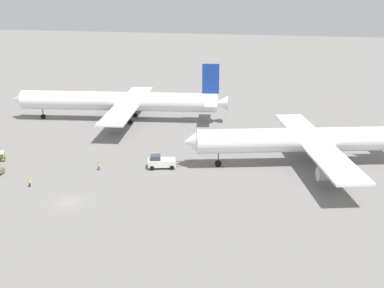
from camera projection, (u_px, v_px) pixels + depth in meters
name	position (u px, v px, depth m)	size (l,w,h in m)	color
ground_plane	(69.00, 202.00, 80.90)	(600.00, 600.00, 0.00)	slate
airliner_at_gate_left	(121.00, 102.00, 128.60)	(58.12, 43.61, 15.56)	white
airliner_being_pushed	(308.00, 140.00, 96.40)	(47.91, 43.54, 16.41)	white
pushback_tug	(161.00, 162.00, 95.98)	(8.68, 4.21, 2.98)	white
gse_baggage_cart_trailing	(1.00, 156.00, 100.32)	(2.69, 3.15, 1.71)	gold
ground_crew_wing_walker_right	(29.00, 183.00, 86.96)	(0.41, 0.43, 1.55)	black
ground_crew_ramp_agent_by_cones	(99.00, 166.00, 94.82)	(0.48, 0.36, 1.68)	#2D3351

